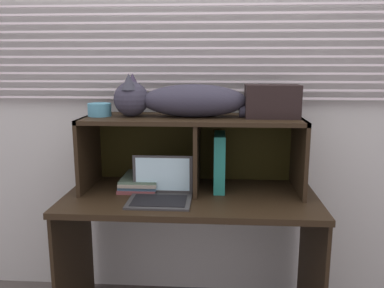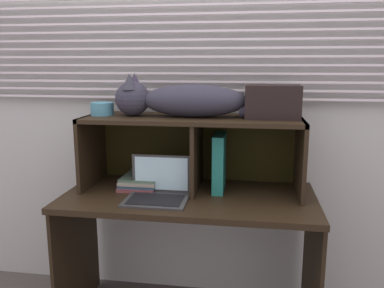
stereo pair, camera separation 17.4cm
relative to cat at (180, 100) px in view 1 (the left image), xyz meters
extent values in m
cube|color=#B9BCB5|center=(0.06, 0.24, 0.05)|extent=(4.40, 0.04, 2.50)
cube|color=silver|center=(0.06, 0.19, -0.01)|extent=(2.57, 0.02, 0.01)
cube|color=silver|center=(0.06, 0.19, 0.04)|extent=(2.57, 0.02, 0.01)
cube|color=silver|center=(0.06, 0.19, 0.09)|extent=(2.57, 0.02, 0.01)
cube|color=silver|center=(0.06, 0.19, 0.13)|extent=(2.57, 0.02, 0.01)
cube|color=silver|center=(0.06, 0.19, 0.18)|extent=(2.57, 0.02, 0.01)
cube|color=silver|center=(0.06, 0.19, 0.22)|extent=(2.57, 0.02, 0.01)
cube|color=silver|center=(0.06, 0.19, 0.27)|extent=(2.57, 0.02, 0.01)
cube|color=silver|center=(0.06, 0.19, 0.31)|extent=(2.57, 0.02, 0.01)
cube|color=silver|center=(0.06, 0.19, 0.36)|extent=(2.57, 0.02, 0.01)
cube|color=silver|center=(0.06, 0.19, 0.40)|extent=(2.57, 0.02, 0.01)
cube|color=silver|center=(0.06, 0.19, 0.45)|extent=(2.57, 0.02, 0.01)
cube|color=silver|center=(0.06, 0.19, 0.49)|extent=(2.57, 0.02, 0.01)
cube|color=black|center=(0.06, -0.10, -0.49)|extent=(1.29, 0.61, 0.03)
cube|color=black|center=(-0.57, -0.10, -0.85)|extent=(0.02, 0.55, 0.70)
cube|color=black|center=(0.70, -0.10, -0.85)|extent=(0.02, 0.55, 0.70)
cube|color=black|center=(0.06, 0.00, -0.10)|extent=(1.14, 0.39, 0.02)
cube|color=black|center=(-0.50, 0.00, -0.28)|extent=(0.02, 0.39, 0.39)
cube|color=black|center=(0.62, 0.00, -0.28)|extent=(0.02, 0.39, 0.39)
cube|color=black|center=(0.09, 0.00, -0.29)|extent=(0.02, 0.37, 0.37)
cube|color=black|center=(0.06, 0.19, -0.28)|extent=(1.14, 0.01, 0.39)
ellipsoid|color=#2E2D39|center=(0.07, 0.00, 0.00)|extent=(0.54, 0.20, 0.17)
sphere|color=#2E2D39|center=(-0.26, 0.00, 0.00)|extent=(0.18, 0.18, 0.18)
cone|color=#30323B|center=(-0.26, -0.05, 0.09)|extent=(0.08, 0.08, 0.08)
cone|color=#332B3E|center=(-0.26, 0.05, 0.09)|extent=(0.08, 0.08, 0.08)
cylinder|color=#2E2D39|center=(0.43, 0.00, -0.05)|extent=(0.26, 0.07, 0.07)
cube|color=#333333|center=(-0.08, -0.23, -0.47)|extent=(0.31, 0.24, 0.01)
cube|color=#333333|center=(-0.08, -0.11, -0.37)|extent=(0.31, 0.01, 0.19)
cube|color=#B2E0EA|center=(-0.08, -0.11, -0.37)|extent=(0.28, 0.00, 0.17)
cube|color=black|center=(-0.08, -0.24, -0.46)|extent=(0.26, 0.17, 0.00)
cube|color=#1E7365|center=(0.21, 0.00, -0.32)|extent=(0.06, 0.22, 0.30)
cube|color=brown|center=(-0.22, -0.01, -0.47)|extent=(0.20, 0.26, 0.02)
cube|color=#385B72|center=(-0.22, 0.00, -0.45)|extent=(0.20, 0.26, 0.02)
cube|color=gray|center=(-0.21, -0.01, -0.43)|extent=(0.20, 0.26, 0.02)
cube|color=#475E4C|center=(-0.21, 0.00, -0.42)|extent=(0.20, 0.26, 0.01)
cylinder|color=teal|center=(-0.43, 0.00, -0.05)|extent=(0.12, 0.12, 0.07)
cube|color=black|center=(0.47, 0.00, 0.00)|extent=(0.27, 0.16, 0.17)
camera|label=1|loc=(0.20, -2.03, 0.18)|focal=36.96mm
camera|label=2|loc=(0.37, -2.01, 0.18)|focal=36.96mm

